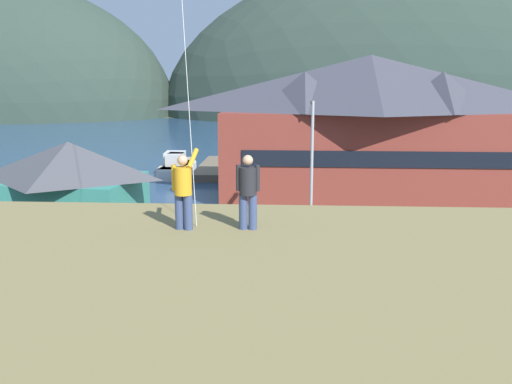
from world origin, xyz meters
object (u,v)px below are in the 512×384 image
Objects in this scene: parked_car_front_row_end at (111,273)px; person_kite_flyer at (183,189)px; storage_shed_near_lot at (71,194)px; moored_boat_wharfside at (177,168)px; parked_car_back_row_left at (472,243)px; moored_boat_inner_slip at (176,167)px; wharf_dock at (217,168)px; harbor_lodge at (369,124)px; moored_boat_outer_mooring at (255,162)px; parking_light_pole at (312,161)px; person_companion at (248,190)px; parked_car_mid_row_center at (217,294)px; parked_car_front_row_red at (329,238)px.

person_kite_flyer is at bearing -61.92° from parked_car_front_row_end.
storage_shed_near_lot is 1.21× the size of moored_boat_wharfside.
parked_car_back_row_left is 2.35× the size of person_kite_flyer.
parked_car_front_row_end is at bearing -84.22° from moored_boat_wharfside.
moored_boat_inner_slip is at bearing 96.13° from parked_car_front_row_end.
storage_shed_near_lot is at bearing -100.17° from wharf_dock.
harbor_lodge is 2.90× the size of storage_shed_near_lot.
moored_boat_outer_mooring is 24.63m from parking_light_pole.
storage_shed_near_lot is at bearing 121.93° from parked_car_front_row_end.
parked_car_front_row_end and parked_car_back_row_left have the same top height.
person_companion is (9.22, -37.75, 5.73)m from moored_boat_wharfside.
parked_car_front_row_end reaches higher than wharf_dock.
storage_shed_near_lot reaches higher than moored_boat_inner_slip.
parked_car_back_row_left is (3.11, -14.77, -4.52)m from harbor_lodge.
parking_light_pole is (4.47, -23.93, 3.73)m from moored_boat_outer_mooring.
moored_boat_outer_mooring is 4.59× the size of person_companion.
harbor_lodge is 24.38m from parked_car_front_row_end.
moored_boat_inner_slip is 40.13m from person_kite_flyer.
harbor_lodge is 12.12m from parking_light_pole.
moored_boat_wharfside is at bearing 103.78° from parked_car_mid_row_center.
parking_light_pole reaches higher than moored_boat_outer_mooring.
moored_boat_wharfside reaches higher than parked_car_front_row_end.
parked_car_front_row_red is at bearing -3.35° from storage_shed_near_lot.
moored_boat_wharfside is 23.26m from parking_light_pole.
moored_boat_inner_slip is 31.33m from parked_car_back_row_left.
wharf_dock is at bearing 89.23° from parked_car_front_row_end.
harbor_lodge is 30.26m from person_kite_flyer.
storage_shed_near_lot is 4.16× the size of person_kite_flyer.
parking_light_pole is (8.52, 8.88, 3.39)m from parked_car_front_row_end.
moored_boat_wharfside is 3.68× the size of person_companion.
person_companion is at bearing 3.44° from person_kite_flyer.
wharf_dock is at bearing 38.01° from moored_boat_wharfside.
wharf_dock is at bearing 97.19° from parked_car_mid_row_center.
parking_light_pole reaches higher than parked_car_mid_row_center.
wharf_dock is 31.41m from parked_car_front_row_end.
parked_car_back_row_left is 0.57× the size of parking_light_pole.
storage_shed_near_lot is 1.83× the size of parked_car_front_row_red.
wharf_dock is at bearing 138.17° from harbor_lodge.
parking_light_pole is 4.10× the size of person_kite_flyer.
wharf_dock is 2.73× the size of parked_car_front_row_end.
harbor_lodge is 5.22× the size of parked_car_front_row_end.
person_companion is (9.51, -38.81, 5.73)m from moored_boat_inner_slip.
harbor_lodge is 2.77× the size of moored_boat_inner_slip.
moored_boat_wharfside is 1.47× the size of parked_car_back_row_left.
parked_car_back_row_left and parked_car_mid_row_center have the same top height.
parked_car_back_row_left is 9.15m from parking_light_pole.
parked_car_front_row_end is at bearing 125.16° from person_companion.
parked_car_mid_row_center reaches higher than wharf_dock.
person_companion is at bearing -97.08° from parking_light_pole.
harbor_lodge is 2.81× the size of moored_boat_outer_mooring.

